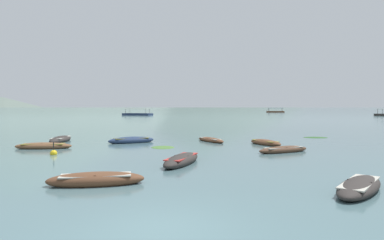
{
  "coord_description": "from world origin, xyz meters",
  "views": [
    {
      "loc": [
        0.49,
        -8.81,
        3.18
      ],
      "look_at": [
        2.28,
        34.54,
        1.44
      ],
      "focal_mm": 31.91,
      "sensor_mm": 36.0,
      "label": 1
    }
  ],
  "objects_px": {
    "rowboat_9": "(265,143)",
    "rowboat_11": "(182,160)",
    "rowboat_3": "(96,180)",
    "rowboat_4": "(211,140)",
    "rowboat_0": "(43,146)",
    "rowboat_1": "(359,187)",
    "mooring_buoy": "(54,153)",
    "rowboat_2": "(283,150)",
    "rowboat_10": "(61,139)",
    "ferry_2": "(138,114)",
    "rowboat_6": "(131,140)",
    "ferry_0": "(275,112)"
  },
  "relations": [
    {
      "from": "rowboat_4",
      "to": "rowboat_1",
      "type": "bearing_deg",
      "value": -78.26
    },
    {
      "from": "rowboat_0",
      "to": "rowboat_6",
      "type": "bearing_deg",
      "value": 32.05
    },
    {
      "from": "rowboat_2",
      "to": "rowboat_10",
      "type": "height_order",
      "value": "rowboat_10"
    },
    {
      "from": "rowboat_3",
      "to": "rowboat_0",
      "type": "bearing_deg",
      "value": 119.22
    },
    {
      "from": "rowboat_6",
      "to": "ferry_0",
      "type": "xyz_separation_m",
      "value": [
        55.23,
        147.08,
        0.24
      ]
    },
    {
      "from": "rowboat_3",
      "to": "ferry_0",
      "type": "xyz_separation_m",
      "value": [
        54.48,
        163.08,
        0.24
      ]
    },
    {
      "from": "rowboat_0",
      "to": "ferry_2",
      "type": "xyz_separation_m",
      "value": [
        -4.26,
        96.25,
        0.27
      ]
    },
    {
      "from": "rowboat_0",
      "to": "rowboat_9",
      "type": "height_order",
      "value": "rowboat_0"
    },
    {
      "from": "rowboat_4",
      "to": "rowboat_10",
      "type": "relative_size",
      "value": 0.92
    },
    {
      "from": "rowboat_2",
      "to": "rowboat_3",
      "type": "distance_m",
      "value": 14.19
    },
    {
      "from": "rowboat_10",
      "to": "rowboat_11",
      "type": "xyz_separation_m",
      "value": [
        10.77,
        -12.29,
        0.01
      ]
    },
    {
      "from": "rowboat_3",
      "to": "rowboat_4",
      "type": "bearing_deg",
      "value": 69.39
    },
    {
      "from": "rowboat_3",
      "to": "ferry_2",
      "type": "relative_size",
      "value": 0.36
    },
    {
      "from": "rowboat_11",
      "to": "ferry_2",
      "type": "bearing_deg",
      "value": 98.03
    },
    {
      "from": "rowboat_2",
      "to": "mooring_buoy",
      "type": "distance_m",
      "value": 15.5
    },
    {
      "from": "rowboat_4",
      "to": "ferry_2",
      "type": "distance_m",
      "value": 93.36
    },
    {
      "from": "rowboat_1",
      "to": "rowboat_4",
      "type": "bearing_deg",
      "value": 101.74
    },
    {
      "from": "rowboat_0",
      "to": "rowboat_11",
      "type": "height_order",
      "value": "rowboat_11"
    },
    {
      "from": "rowboat_0",
      "to": "rowboat_2",
      "type": "height_order",
      "value": "rowboat_0"
    },
    {
      "from": "rowboat_6",
      "to": "ferry_2",
      "type": "distance_m",
      "value": 93.03
    },
    {
      "from": "rowboat_9",
      "to": "ferry_0",
      "type": "bearing_deg",
      "value": 73.59
    },
    {
      "from": "rowboat_1",
      "to": "ferry_2",
      "type": "relative_size",
      "value": 0.36
    },
    {
      "from": "rowboat_11",
      "to": "ferry_0",
      "type": "xyz_separation_m",
      "value": [
        50.95,
        158.2,
        0.24
      ]
    },
    {
      "from": "rowboat_1",
      "to": "mooring_buoy",
      "type": "height_order",
      "value": "mooring_buoy"
    },
    {
      "from": "rowboat_2",
      "to": "ferry_0",
      "type": "xyz_separation_m",
      "value": [
        43.84,
        153.69,
        0.28
      ]
    },
    {
      "from": "rowboat_11",
      "to": "rowboat_9",
      "type": "bearing_deg",
      "value": 52.38
    },
    {
      "from": "rowboat_6",
      "to": "mooring_buoy",
      "type": "relative_size",
      "value": 4.41
    },
    {
      "from": "rowboat_3",
      "to": "rowboat_6",
      "type": "bearing_deg",
      "value": 92.66
    },
    {
      "from": "rowboat_4",
      "to": "rowboat_9",
      "type": "bearing_deg",
      "value": -31.84
    },
    {
      "from": "rowboat_6",
      "to": "rowboat_9",
      "type": "xyz_separation_m",
      "value": [
        11.33,
        -1.95,
        -0.04
      ]
    },
    {
      "from": "rowboat_10",
      "to": "ferry_0",
      "type": "bearing_deg",
      "value": 67.07
    },
    {
      "from": "rowboat_0",
      "to": "mooring_buoy",
      "type": "xyz_separation_m",
      "value": [
        1.98,
        -3.42,
        -0.08
      ]
    },
    {
      "from": "ferry_2",
      "to": "rowboat_2",
      "type": "bearing_deg",
      "value": -77.63
    },
    {
      "from": "rowboat_3",
      "to": "ferry_2",
      "type": "distance_m",
      "value": 109.01
    },
    {
      "from": "rowboat_2",
      "to": "rowboat_9",
      "type": "height_order",
      "value": "rowboat_2"
    },
    {
      "from": "rowboat_0",
      "to": "rowboat_10",
      "type": "bearing_deg",
      "value": 94.84
    },
    {
      "from": "rowboat_2",
      "to": "rowboat_10",
      "type": "bearing_deg",
      "value": 156.47
    },
    {
      "from": "rowboat_10",
      "to": "ferry_0",
      "type": "relative_size",
      "value": 0.47
    },
    {
      "from": "rowboat_10",
      "to": "ferry_0",
      "type": "height_order",
      "value": "ferry_0"
    },
    {
      "from": "rowboat_3",
      "to": "rowboat_6",
      "type": "xyz_separation_m",
      "value": [
        -0.74,
        16.0,
        0.0
      ]
    },
    {
      "from": "rowboat_2",
      "to": "rowboat_10",
      "type": "distance_m",
      "value": 19.51
    },
    {
      "from": "mooring_buoy",
      "to": "ferry_2",
      "type": "bearing_deg",
      "value": 93.58
    },
    {
      "from": "rowboat_1",
      "to": "mooring_buoy",
      "type": "bearing_deg",
      "value": 145.34
    },
    {
      "from": "rowboat_4",
      "to": "rowboat_11",
      "type": "height_order",
      "value": "rowboat_11"
    },
    {
      "from": "rowboat_2",
      "to": "ferry_2",
      "type": "bearing_deg",
      "value": 102.37
    },
    {
      "from": "ferry_2",
      "to": "mooring_buoy",
      "type": "xyz_separation_m",
      "value": [
        6.24,
        -99.67,
        -0.35
      ]
    },
    {
      "from": "rowboat_9",
      "to": "rowboat_11",
      "type": "distance_m",
      "value": 11.57
    },
    {
      "from": "rowboat_2",
      "to": "ferry_0",
      "type": "height_order",
      "value": "ferry_0"
    },
    {
      "from": "rowboat_2",
      "to": "rowboat_10",
      "type": "xyz_separation_m",
      "value": [
        -17.89,
        7.79,
        0.03
      ]
    },
    {
      "from": "rowboat_9",
      "to": "rowboat_10",
      "type": "bearing_deg",
      "value": 170.05
    }
  ]
}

